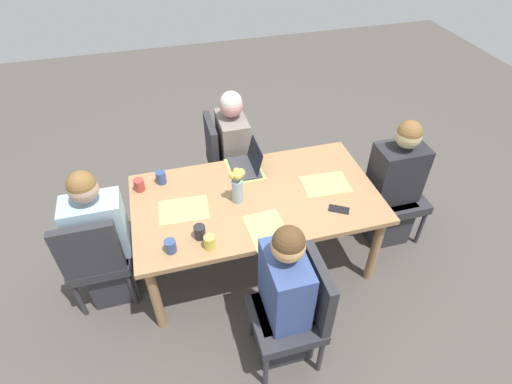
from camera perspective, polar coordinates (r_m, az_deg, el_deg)
ground_plane at (r=3.62m, az=0.00°, el=-9.21°), size 10.00×10.00×0.00m
dining_table at (r=3.15m, az=0.00°, el=-1.69°), size 1.86×1.03×0.72m
chair_near_left_near at (r=3.88m, az=-4.37°, el=4.90°), size 0.44×0.44×0.90m
person_near_left_near at (r=3.82m, az=-3.11°, el=4.90°), size 0.36×0.40×1.19m
chair_head_left_left_mid at (r=3.74m, az=18.76°, el=0.86°), size 0.44×0.44×0.90m
person_head_left_left_mid at (r=3.64m, az=18.62°, el=0.29°), size 0.40×0.36×1.19m
chair_far_left_far at (r=2.73m, az=5.86°, el=-15.98°), size 0.44×0.44×0.90m
person_far_left_far at (r=2.73m, az=3.93°, el=-15.04°), size 0.36×0.40×1.19m
chair_head_right_right_near at (r=3.20m, az=-21.52°, el=-8.28°), size 0.44×0.44×0.90m
person_head_right_right_near at (r=3.22m, az=-20.57°, el=-6.82°), size 0.40×0.36×1.19m
flower_vase at (r=2.97m, az=-2.61°, el=1.03°), size 0.12×0.10×0.29m
placemat_near_left_near at (r=3.36m, az=-1.57°, el=3.25°), size 0.28×0.38×0.00m
placemat_head_left_left_mid at (r=3.25m, az=9.73°, el=1.05°), size 0.37×0.28×0.00m
placemat_far_left_far at (r=2.85m, az=1.59°, el=-5.35°), size 0.28×0.37×0.00m
placemat_head_right_right_near at (r=3.04m, az=-10.10°, el=-2.47°), size 0.38×0.28×0.00m
laptop_near_left_near at (r=3.34m, az=-1.16°, el=3.95°), size 0.22×0.32×0.21m
coffee_mug_near_left at (r=2.74m, az=-11.89°, el=-7.43°), size 0.08×0.08×0.09m
coffee_mug_near_right at (r=2.72m, az=-6.48°, el=-7.00°), size 0.08×0.08×0.10m
coffee_mug_centre_left at (r=3.28m, az=-13.16°, el=2.01°), size 0.08×0.08×0.10m
coffee_mug_centre_right at (r=2.79m, az=-7.88°, el=-5.58°), size 0.08×0.08×0.10m
coffee_mug_far_left at (r=3.25m, az=-16.03°, el=0.96°), size 0.08×0.08×0.10m
phone_black at (r=3.05m, az=11.54°, el=-2.39°), size 0.17×0.14×0.01m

